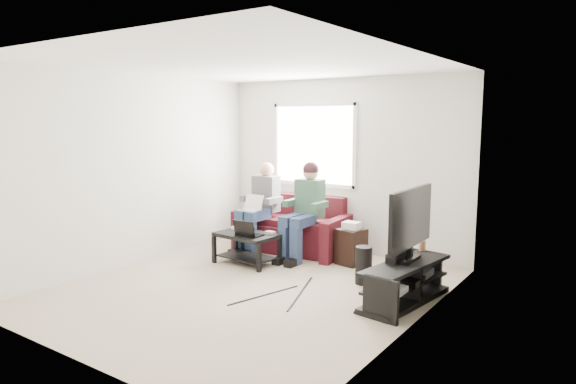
{
  "coord_description": "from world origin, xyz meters",
  "views": [
    {
      "loc": [
        3.72,
        -4.57,
        1.99
      ],
      "look_at": [
        0.15,
        0.6,
        1.1
      ],
      "focal_mm": 32.0,
      "sensor_mm": 36.0,
      "label": 1
    }
  ],
  "objects_px": {
    "tv": "(411,220)",
    "subwoofer": "(364,265)",
    "coffee_table": "(247,241)",
    "end_table": "(351,245)",
    "tv_stand": "(405,285)",
    "sofa": "(293,230)"
  },
  "relations": [
    {
      "from": "tv",
      "to": "subwoofer",
      "type": "distance_m",
      "value": 0.97
    },
    {
      "from": "sofa",
      "to": "end_table",
      "type": "relative_size",
      "value": 3.06
    },
    {
      "from": "end_table",
      "to": "coffee_table",
      "type": "bearing_deg",
      "value": -146.78
    },
    {
      "from": "sofa",
      "to": "tv_stand",
      "type": "relative_size",
      "value": 1.32
    },
    {
      "from": "subwoofer",
      "to": "end_table",
      "type": "distance_m",
      "value": 0.85
    },
    {
      "from": "tv",
      "to": "end_table",
      "type": "distance_m",
      "value": 1.62
    },
    {
      "from": "tv",
      "to": "subwoofer",
      "type": "xyz_separation_m",
      "value": [
        -0.66,
        0.22,
        -0.67
      ]
    },
    {
      "from": "tv_stand",
      "to": "sofa",
      "type": "bearing_deg",
      "value": 152.43
    },
    {
      "from": "coffee_table",
      "to": "end_table",
      "type": "bearing_deg",
      "value": 33.22
    },
    {
      "from": "end_table",
      "to": "sofa",
      "type": "bearing_deg",
      "value": 169.4
    },
    {
      "from": "tv",
      "to": "sofa",
      "type": "bearing_deg",
      "value": 154.39
    },
    {
      "from": "tv",
      "to": "end_table",
      "type": "height_order",
      "value": "tv"
    },
    {
      "from": "coffee_table",
      "to": "end_table",
      "type": "relative_size",
      "value": 1.49
    },
    {
      "from": "tv",
      "to": "end_table",
      "type": "bearing_deg",
      "value": 142.94
    },
    {
      "from": "coffee_table",
      "to": "end_table",
      "type": "height_order",
      "value": "end_table"
    },
    {
      "from": "tv_stand",
      "to": "end_table",
      "type": "xyz_separation_m",
      "value": [
        -1.19,
        1.0,
        0.07
      ]
    },
    {
      "from": "sofa",
      "to": "subwoofer",
      "type": "distance_m",
      "value": 1.87
    },
    {
      "from": "tv",
      "to": "tv_stand",
      "type": "bearing_deg",
      "value": -88.53
    },
    {
      "from": "coffee_table",
      "to": "tv",
      "type": "distance_m",
      "value": 2.47
    },
    {
      "from": "tv_stand",
      "to": "subwoofer",
      "type": "bearing_deg",
      "value": 154.11
    },
    {
      "from": "coffee_table",
      "to": "tv_stand",
      "type": "relative_size",
      "value": 0.64
    },
    {
      "from": "sofa",
      "to": "tv",
      "type": "distance_m",
      "value": 2.63
    }
  ]
}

